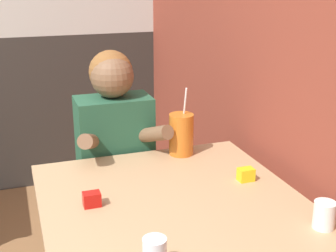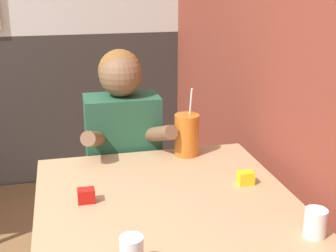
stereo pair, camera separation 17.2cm
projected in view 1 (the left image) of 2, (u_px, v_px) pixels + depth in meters
name	position (u px, v px, depth m)	size (l,w,h in m)	color
brick_wall_right	(225.00, 7.00, 2.35)	(0.08, 4.26, 2.70)	brown
main_table	(172.00, 215.00, 1.69)	(0.91, 0.94, 0.75)	tan
person_seated	(116.00, 171.00, 2.22)	(0.42, 0.40, 1.19)	#235138
cocktail_pitcher	(181.00, 134.00, 2.04)	(0.11, 0.11, 0.30)	#C6661E
glass_center	(324.00, 215.00, 1.46)	(0.07, 0.07, 0.09)	silver
condiment_ketchup	(92.00, 199.00, 1.61)	(0.06, 0.04, 0.05)	#B7140F
condiment_mustard	(246.00, 174.00, 1.80)	(0.06, 0.04, 0.05)	yellow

